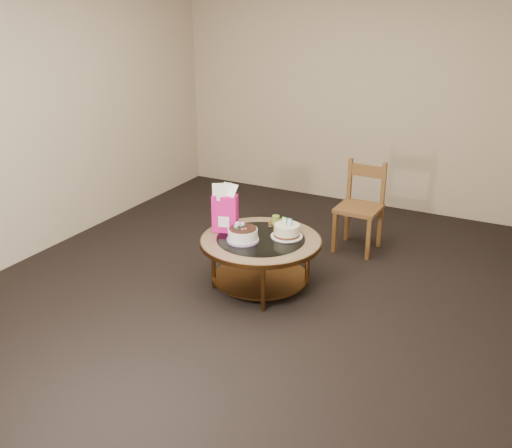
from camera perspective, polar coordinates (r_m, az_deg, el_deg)
The scene contains 8 objects.
ground at distance 4.95m, azimuth 0.46°, elevation -6.30°, with size 5.00×5.00×0.00m, color black.
room_walls at distance 4.43m, azimuth 0.52°, elevation 11.56°, with size 4.52×5.02×2.61m.
coffee_table at distance 4.78m, azimuth 0.47°, elevation -2.30°, with size 1.02×1.02×0.46m.
decorated_cake at distance 4.68m, azimuth -1.34°, elevation -1.12°, with size 0.27×0.27×0.15m.
cream_cake at distance 4.76m, azimuth 3.10°, elevation -0.69°, with size 0.27×0.27×0.17m.
gift_bag at distance 4.83m, azimuth -3.12°, elevation 1.58°, with size 0.23×0.19×0.42m.
pillar_candle at distance 5.01m, azimuth 1.99°, elevation 0.24°, with size 0.13×0.13×0.10m.
dining_chair at distance 5.61m, azimuth 10.38°, elevation 1.74°, with size 0.41×0.41×0.87m.
Camera 1 is at (1.98, -3.88, 2.34)m, focal length 40.00 mm.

